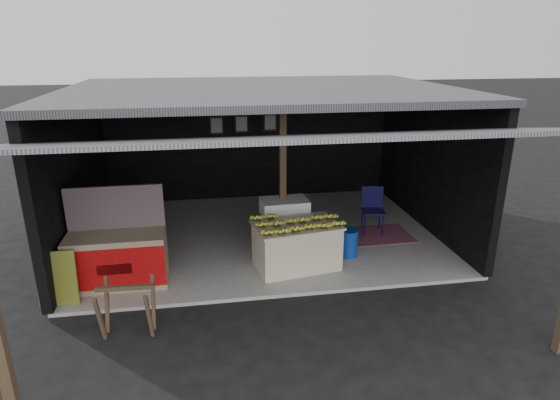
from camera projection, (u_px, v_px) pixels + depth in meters
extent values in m
plane|color=black|center=(284.00, 298.00, 7.37)|extent=(80.00, 80.00, 0.00)
cube|color=gray|center=(263.00, 234.00, 9.69)|extent=(7.00, 5.00, 0.06)
cube|color=black|center=(250.00, 140.00, 11.54)|extent=(7.00, 0.15, 2.90)
cube|color=black|center=(76.00, 173.00, 8.67)|extent=(0.15, 5.00, 2.90)
cube|color=black|center=(429.00, 158.00, 9.75)|extent=(0.15, 5.00, 2.90)
cube|color=#232326|center=(262.00, 90.00, 8.74)|extent=(7.20, 5.20, 0.12)
cube|color=#232326|center=(298.00, 139.00, 5.59)|extent=(7.40, 2.47, 0.48)
cube|color=#4C3726|center=(283.00, 174.00, 8.70)|extent=(0.12, 0.12, 2.85)
cube|color=silver|center=(296.00, 247.00, 8.14)|extent=(1.51, 1.05, 0.76)
cube|color=silver|center=(297.00, 225.00, 8.01)|extent=(1.58, 1.12, 0.04)
cube|color=white|center=(284.00, 223.00, 8.89)|extent=(0.90, 0.63, 0.96)
cube|color=navy|center=(287.00, 227.00, 8.60)|extent=(0.68, 0.06, 0.29)
cube|color=#B21414|center=(287.00, 244.00, 8.71)|extent=(0.43, 0.04, 0.10)
cube|color=#998466|center=(118.00, 259.00, 7.54)|extent=(1.54, 0.68, 0.86)
cube|color=red|center=(114.00, 269.00, 7.22)|extent=(1.54, 0.03, 0.67)
cube|color=white|center=(114.00, 270.00, 7.21)|extent=(0.52, 0.01, 0.17)
cube|color=#1D1745|center=(115.00, 207.00, 7.55)|extent=(1.54, 0.06, 0.72)
cube|color=black|center=(57.00, 279.00, 6.94)|extent=(0.57, 0.13, 0.86)
cube|color=#4C3726|center=(100.00, 319.00, 6.10)|extent=(0.07, 0.29, 0.76)
cube|color=#4C3726|center=(149.00, 317.00, 6.17)|extent=(0.07, 0.29, 0.76)
cube|color=#4C3726|center=(107.00, 304.00, 6.46)|extent=(0.07, 0.29, 0.76)
cube|color=#4C3726|center=(153.00, 302.00, 6.52)|extent=(0.07, 0.29, 0.76)
cube|color=#4C3726|center=(125.00, 288.00, 6.20)|extent=(0.78, 0.10, 0.06)
cylinder|color=navy|center=(349.00, 244.00, 8.58)|extent=(0.33, 0.33, 0.49)
cylinder|color=#0C0A37|center=(365.00, 225.00, 9.48)|extent=(0.03, 0.03, 0.47)
cylinder|color=#0C0A37|center=(383.00, 225.00, 9.47)|extent=(0.03, 0.03, 0.47)
cylinder|color=#0C0A37|center=(362.00, 219.00, 9.83)|extent=(0.03, 0.03, 0.47)
cylinder|color=#0C0A37|center=(379.00, 219.00, 9.82)|extent=(0.03, 0.03, 0.47)
cube|color=#0C0A37|center=(373.00, 211.00, 9.57)|extent=(0.52, 0.52, 0.04)
cube|color=#0C0A37|center=(372.00, 197.00, 9.69)|extent=(0.44, 0.12, 0.48)
cube|color=maroon|center=(374.00, 235.00, 9.57)|extent=(1.53, 1.04, 0.01)
cube|color=black|center=(217.00, 125.00, 11.20)|extent=(0.32, 0.03, 0.42)
cube|color=#4C4C59|center=(217.00, 126.00, 11.18)|extent=(0.26, 0.02, 0.34)
cube|color=black|center=(241.00, 124.00, 11.28)|extent=(0.32, 0.03, 0.42)
cube|color=#4C4C59|center=(242.00, 124.00, 11.26)|extent=(0.26, 0.02, 0.34)
cube|color=black|center=(270.00, 122.00, 11.38)|extent=(0.32, 0.03, 0.42)
cube|color=#4C4C59|center=(270.00, 122.00, 11.37)|extent=(0.26, 0.02, 0.34)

